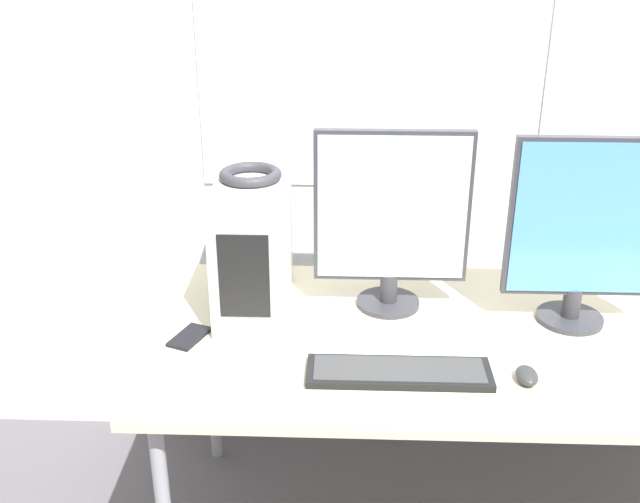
{
  "coord_description": "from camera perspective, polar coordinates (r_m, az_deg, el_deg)",
  "views": [
    {
      "loc": [
        -0.47,
        -1.41,
        1.82
      ],
      "look_at": [
        -0.53,
        0.44,
        0.99
      ],
      "focal_mm": 42.0,
      "sensor_mm": 36.0,
      "label": 1
    }
  ],
  "objects": [
    {
      "name": "monitor_right_near",
      "position": [
        2.2,
        19.41,
        1.54
      ],
      "size": [
        0.42,
        0.19,
        0.55
      ],
      "color": "#333338",
      "rests_on": "desk"
    },
    {
      "name": "desk",
      "position": [
        2.21,
        14.06,
        -7.22
      ],
      "size": [
        2.02,
        0.88,
        0.74
      ],
      "color": "beige",
      "rests_on": "ground_plane"
    },
    {
      "name": "wall_back",
      "position": [
        2.51,
        13.11,
        12.75
      ],
      "size": [
        8.0,
        0.07,
        2.7
      ],
      "color": "silver",
      "rests_on": "ground_plane"
    },
    {
      "name": "mouse",
      "position": [
        1.99,
        15.42,
        -9.09
      ],
      "size": [
        0.06,
        0.09,
        0.03
      ],
      "color": "#2D2D2D",
      "rests_on": "desk"
    },
    {
      "name": "paper_sheet_front",
      "position": [
        1.95,
        -4.55,
        -9.57
      ],
      "size": [
        0.22,
        0.3,
        0.0
      ],
      "rotation": [
        0.0,
        0.0,
        0.02
      ],
      "color": "white",
      "rests_on": "desk"
    },
    {
      "name": "headphones",
      "position": [
        2.12,
        -5.32,
        5.86
      ],
      "size": [
        0.18,
        0.18,
        0.03
      ],
      "color": "#333338",
      "rests_on": "pc_tower"
    },
    {
      "name": "monitor_main",
      "position": [
        2.17,
        5.47,
        2.55
      ],
      "size": [
        0.45,
        0.19,
        0.55
      ],
      "color": "#333338",
      "rests_on": "desk"
    },
    {
      "name": "pc_tower",
      "position": [
        2.2,
        -5.11,
        0.45
      ],
      "size": [
        0.2,
        0.42,
        0.4
      ],
      "color": "silver",
      "rests_on": "desk"
    },
    {
      "name": "cell_phone",
      "position": [
        2.14,
        -9.92,
        -6.42
      ],
      "size": [
        0.11,
        0.15,
        0.01
      ],
      "rotation": [
        0.0,
        0.0,
        -0.38
      ],
      "color": "black",
      "rests_on": "desk"
    },
    {
      "name": "keyboard",
      "position": [
        1.96,
        6.03,
        -9.14
      ],
      "size": [
        0.47,
        0.14,
        0.02
      ],
      "color": "black",
      "rests_on": "desk"
    }
  ]
}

